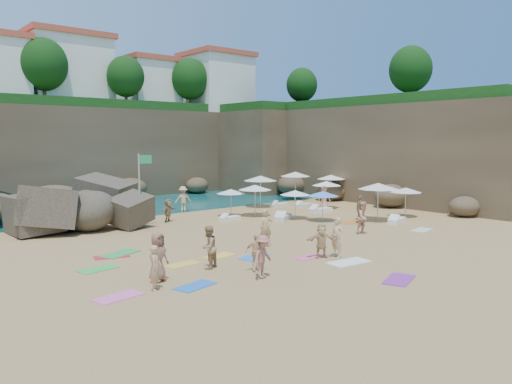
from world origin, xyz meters
TOP-DOWN VIEW (x-y plane):
  - ground at (0.00, 0.00)m, footprint 120.00×120.00m
  - seawater at (0.00, 30.00)m, footprint 120.00×120.00m
  - cliff_back at (2.00, 25.00)m, footprint 44.00×8.00m
  - cliff_right at (19.00, 8.00)m, footprint 8.00×30.00m
  - cliff_corner at (17.00, 20.00)m, footprint 10.00×12.00m
  - clifftop_buildings at (2.96, 25.79)m, footprint 28.48×9.48m
  - clifftop_trees at (4.78, 19.52)m, footprint 35.60×23.82m
  - rock_outcrop at (-6.54, 8.03)m, footprint 6.96×5.24m
  - flag_pole at (-4.14, 6.29)m, footprint 0.87×0.14m
  - parasol_0 at (3.86, 5.33)m, footprint 2.30×2.30m
  - parasol_1 at (7.12, 8.58)m, footprint 2.60×2.60m
  - parasol_2 at (12.43, 10.13)m, footprint 2.61×2.61m
  - parasol_3 at (10.51, 4.79)m, footprint 2.22×2.22m
  - parasol_4 at (14.13, 7.56)m, footprint 2.39×2.39m
  - parasol_5 at (2.48, 6.24)m, footprint 2.00×2.00m
  - parasol_7 at (5.12, 2.69)m, footprint 2.04×2.04m
  - parasol_9 at (8.63, -1.33)m, footprint 2.63×2.63m
  - parasol_10 at (5.82, 0.88)m, footprint 2.08×2.08m
  - parasol_11 at (11.44, -1.53)m, footprint 2.14×2.14m
  - lounger_0 at (4.34, 2.99)m, footprint 2.05×1.61m
  - lounger_1 at (8.74, 3.75)m, footprint 1.92×0.75m
  - lounger_2 at (8.43, 7.84)m, footprint 1.64×0.57m
  - lounger_3 at (1.54, 5.12)m, footprint 1.58×0.69m
  - lounger_4 at (9.72, 6.39)m, footprint 1.66×0.61m
  - lounger_5 at (9.12, -2.48)m, footprint 1.89×1.05m
  - towel_0 at (-8.29, -5.88)m, footprint 1.70×1.12m
  - towel_1 at (-10.97, -5.27)m, footprint 1.73×1.06m
  - towel_3 at (-10.06, -1.36)m, footprint 1.67×1.01m
  - towel_4 at (-6.99, -2.91)m, footprint 1.55×0.87m
  - towel_5 at (-1.31, -7.17)m, footprint 2.00×1.16m
  - towel_6 at (-1.93, -10.12)m, footprint 1.96×1.45m
  - towel_7 at (-8.71, 0.36)m, footprint 1.68×1.15m
  - towel_8 at (-3.78, -3.81)m, footprint 1.75×1.24m
  - towel_9 at (-1.94, -5.41)m, footprint 1.50×0.76m
  - towel_10 at (6.81, -0.55)m, footprint 1.71×1.14m
  - towel_11 at (-8.18, 0.65)m, footprint 2.08×1.56m
  - towel_12 at (-4.91, -2.65)m, footprint 1.63×1.00m
  - towel_13 at (7.98, -4.96)m, footprint 1.73×1.12m
  - person_stand_0 at (-9.61, -5.38)m, footprint 0.69×0.69m
  - person_stand_1 at (-6.49, -4.10)m, footprint 1.07×0.98m
  - person_stand_2 at (1.25, 10.42)m, footprint 1.30×0.85m
  - person_stand_3 at (7.10, -1.13)m, footprint 0.89×1.12m
  - person_stand_4 at (9.56, 4.15)m, footprint 1.04×0.92m
  - person_stand_5 at (-1.88, 7.16)m, footprint 1.40×0.99m
  - person_stand_6 at (-0.98, -6.21)m, footprint 0.49×0.70m
  - person_lie_0 at (-5.74, -6.65)m, footprint 1.53×1.89m
  - person_lie_1 at (-5.28, -5.69)m, footprint 1.51×1.76m
  - person_lie_2 at (-9.01, -4.46)m, footprint 1.43×2.01m
  - person_lie_3 at (-1.58, -5.83)m, footprint 2.01×2.04m
  - person_lie_4 at (-1.98, -2.51)m, footprint 1.07×1.92m
  - person_lie_5 at (4.45, -3.47)m, footprint 1.14×1.91m

SIDE VIEW (x-z plane):
  - ground at x=0.00m, z-range 0.00..0.00m
  - rock_outcrop at x=-6.54m, z-range -1.39..1.39m
  - seawater at x=0.00m, z-range 0.00..0.00m
  - towel_4 at x=-6.99m, z-range 0.00..0.03m
  - towel_9 at x=-1.94m, z-range 0.00..0.03m
  - towel_12 at x=-4.91m, z-range 0.00..0.03m
  - towel_7 at x=-8.71m, z-range 0.00..0.03m
  - towel_0 at x=-8.29m, z-range 0.00..0.03m
  - towel_10 at x=6.81m, z-range 0.00..0.03m
  - towel_3 at x=-10.06m, z-range 0.00..0.03m
  - towel_8 at x=-3.78m, z-range 0.00..0.03m
  - towel_13 at x=7.98m, z-range 0.00..0.03m
  - towel_1 at x=-10.97m, z-range 0.00..0.03m
  - towel_6 at x=-1.93m, z-range 0.00..0.03m
  - towel_11 at x=-8.18m, z-range 0.00..0.03m
  - towel_5 at x=-1.31m, z-range 0.00..0.03m
  - lounger_3 at x=1.54m, z-range 0.00..0.24m
  - lounger_2 at x=8.43m, z-range 0.00..0.25m
  - lounger_4 at x=9.72m, z-range 0.00..0.26m
  - lounger_5 at x=9.12m, z-range 0.00..0.28m
  - lounger_1 at x=8.74m, z-range 0.00..0.29m
  - lounger_0 at x=4.34m, z-range 0.00..0.31m
  - person_lie_1 at x=-5.28m, z-range 0.00..0.37m
  - person_lie_3 at x=-1.58m, z-range 0.00..0.41m
  - person_lie_0 at x=-5.74m, z-range 0.00..0.43m
  - person_lie_4 at x=-1.98m, z-range 0.00..0.44m
  - person_lie_2 at x=-9.01m, z-range 0.00..0.49m
  - person_lie_5 at x=4.45m, z-range 0.00..0.68m
  - person_stand_5 at x=-1.88m, z-range 0.00..1.48m
  - person_stand_0 at x=-9.61m, z-range 0.00..1.62m
  - person_stand_3 at x=7.10m, z-range 0.00..1.77m
  - person_stand_1 at x=-6.49m, z-range 0.00..1.78m
  - person_stand_6 at x=-0.98m, z-range 0.00..1.83m
  - person_stand_2 at x=1.25m, z-range 0.00..1.86m
  - person_stand_4 at x=9.56m, z-range 0.00..1.88m
  - parasol_5 at x=2.48m, z-range 0.79..2.68m
  - parasol_7 at x=5.12m, z-range 0.80..2.73m
  - parasol_10 at x=5.82m, z-range 0.82..2.78m
  - parasol_11 at x=11.44m, z-range 0.85..2.87m
  - parasol_3 at x=10.51m, z-range 0.88..2.97m
  - parasol_0 at x=3.86m, z-range 0.91..3.08m
  - parasol_4 at x=14.13m, z-range 0.94..3.21m
  - parasol_1 at x=7.12m, z-range 1.03..3.49m
  - parasol_2 at x=12.43m, z-range 1.03..3.49m
  - parasol_9 at x=8.63m, z-range 1.04..3.52m
  - flag_pole at x=-4.14m, z-range 0.61..5.06m
  - cliff_back at x=2.00m, z-range 0.00..8.00m
  - cliff_right at x=19.00m, z-range 0.00..8.00m
  - cliff_corner at x=17.00m, z-range 0.00..8.00m
  - clifftop_buildings at x=2.96m, z-range 7.74..14.74m
  - clifftop_trees at x=4.78m, z-range 9.06..13.46m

